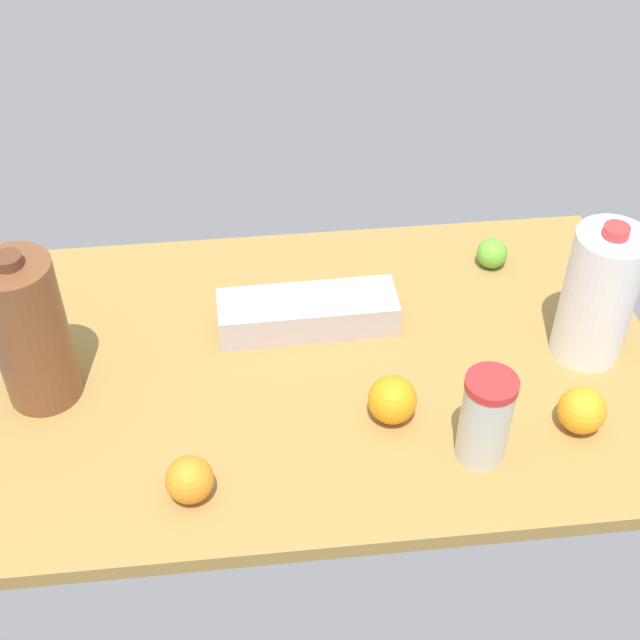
{
  "coord_description": "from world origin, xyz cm",
  "views": [
    {
      "loc": [
        -11.97,
        -110.52,
        113.97
      ],
      "look_at": [
        0.0,
        0.0,
        13.0
      ],
      "focal_mm": 50.0,
      "sensor_mm": 36.0,
      "label": 1
    }
  ],
  "objects": [
    {
      "name": "milk_jug",
      "position": [
        47.28,
        -1.9,
        15.76
      ],
      "size": [
        12.25,
        12.25,
        27.08
      ],
      "color": "white",
      "rests_on": "countertop"
    },
    {
      "name": "orange_beside_bowl",
      "position": [
        10.34,
        -13.95,
        7.06
      ],
      "size": [
        8.11,
        8.11,
        8.11
      ],
      "primitive_type": "sphere",
      "color": "orange",
      "rests_on": "countertop"
    },
    {
      "name": "orange_by_jug",
      "position": [
        40.35,
        -19.37,
        6.92
      ],
      "size": [
        7.84,
        7.84,
        7.84
      ],
      "primitive_type": "sphere",
      "color": "orange",
      "rests_on": "countertop"
    },
    {
      "name": "chocolate_milk_jug",
      "position": [
        -47.0,
        -1.99,
        16.84
      ],
      "size": [
        12.24,
        12.24,
        29.24
      ],
      "color": "brown",
      "rests_on": "countertop"
    },
    {
      "name": "egg_carton",
      "position": [
        -1.21,
        9.67,
        6.21
      ],
      "size": [
        32.52,
        10.74,
        6.43
      ],
      "primitive_type": "cube",
      "rotation": [
        0.0,
        0.0,
        0.02
      ],
      "color": "#C1B1B2",
      "rests_on": "countertop"
    },
    {
      "name": "lime_far_back",
      "position": [
        -49.71,
        17.87,
        5.75
      ],
      "size": [
        5.51,
        5.51,
        5.51
      ],
      "primitive_type": "sphere",
      "color": "#67B62E",
      "rests_on": "countertop"
    },
    {
      "name": "orange_loose",
      "position": [
        -22.52,
        -26.36,
        6.69
      ],
      "size": [
        7.38,
        7.38,
        7.38
      ],
      "primitive_type": "sphere",
      "color": "orange",
      "rests_on": "countertop"
    },
    {
      "name": "tumbler_cup",
      "position": [
        23.02,
        -23.04,
        11.3
      ],
      "size": [
        8.12,
        8.12,
        16.53
      ],
      "color": "beige",
      "rests_on": "countertop"
    },
    {
      "name": "lime_near_front",
      "position": [
        36.64,
        23.47,
        6.02
      ],
      "size": [
        6.04,
        6.04,
        6.04
      ],
      "primitive_type": "sphere",
      "color": "#63B231",
      "rests_on": "countertop"
    },
    {
      "name": "countertop",
      "position": [
        0.0,
        0.0,
        1.5
      ],
      "size": [
        120.0,
        76.0,
        3.0
      ],
      "primitive_type": "cube",
      "color": "olive",
      "rests_on": "ground"
    }
  ]
}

